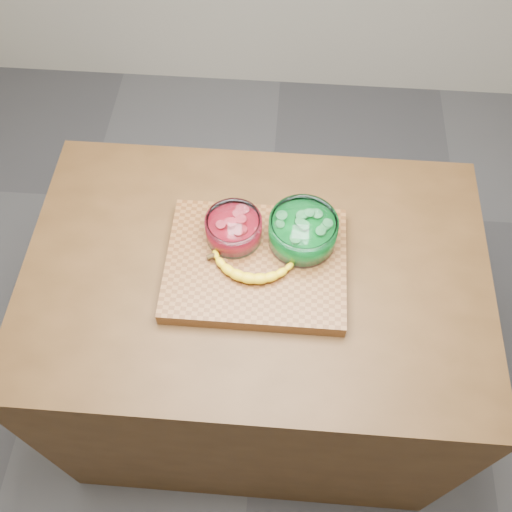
{
  "coord_description": "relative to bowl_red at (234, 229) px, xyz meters",
  "views": [
    {
      "loc": [
        0.06,
        -0.75,
        2.15
      ],
      "look_at": [
        0.0,
        0.0,
        0.96
      ],
      "focal_mm": 40.0,
      "sensor_mm": 36.0,
      "label": 1
    }
  ],
  "objects": [
    {
      "name": "cutting_board",
      "position": [
        0.06,
        -0.07,
        -0.05
      ],
      "size": [
        0.45,
        0.35,
        0.04
      ],
      "primitive_type": "cube",
      "color": "brown",
      "rests_on": "counter"
    },
    {
      "name": "banana",
      "position": [
        0.05,
        -0.1,
        -0.02
      ],
      "size": [
        0.24,
        0.11,
        0.03
      ],
      "primitive_type": null,
      "color": "yellow",
      "rests_on": "cutting_board"
    },
    {
      "name": "ground",
      "position": [
        0.06,
        -0.07,
        -0.97
      ],
      "size": [
        3.5,
        3.5,
        0.0
      ],
      "primitive_type": "plane",
      "color": "#505054",
      "rests_on": "ground"
    },
    {
      "name": "bowl_green",
      "position": [
        0.17,
        0.0,
        0.01
      ],
      "size": [
        0.17,
        0.17,
        0.08
      ],
      "color": "white",
      "rests_on": "cutting_board"
    },
    {
      "name": "bowl_red",
      "position": [
        0.0,
        0.0,
        0.0
      ],
      "size": [
        0.14,
        0.14,
        0.07
      ],
      "color": "white",
      "rests_on": "cutting_board"
    },
    {
      "name": "counter",
      "position": [
        0.06,
        -0.07,
        -0.52
      ],
      "size": [
        1.2,
        0.8,
        0.9
      ],
      "primitive_type": "cube",
      "color": "#4A2F16",
      "rests_on": "ground"
    }
  ]
}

